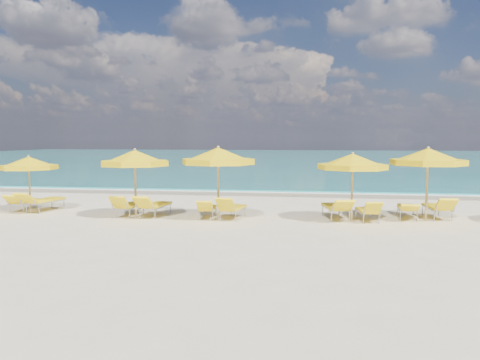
# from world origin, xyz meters

# --- Properties ---
(ground_plane) EXTENTS (120.00, 120.00, 0.00)m
(ground_plane) POSITION_xyz_m (0.00, 0.00, 0.00)
(ground_plane) COLOR beige
(ocean) EXTENTS (120.00, 80.00, 0.30)m
(ocean) POSITION_xyz_m (0.00, 48.00, 0.00)
(ocean) COLOR #167E7B
(ocean) RESTS_ON ground
(wet_sand_band) EXTENTS (120.00, 2.60, 0.01)m
(wet_sand_band) POSITION_xyz_m (0.00, 7.40, 0.00)
(wet_sand_band) COLOR tan
(wet_sand_band) RESTS_ON ground
(foam_line) EXTENTS (120.00, 1.20, 0.03)m
(foam_line) POSITION_xyz_m (0.00, 8.20, 0.00)
(foam_line) COLOR white
(foam_line) RESTS_ON ground
(whitecap_near) EXTENTS (14.00, 0.36, 0.05)m
(whitecap_near) POSITION_xyz_m (-6.00, 17.00, 0.00)
(whitecap_near) COLOR white
(whitecap_near) RESTS_ON ground
(whitecap_far) EXTENTS (18.00, 0.30, 0.05)m
(whitecap_far) POSITION_xyz_m (8.00, 24.00, 0.00)
(whitecap_far) COLOR white
(whitecap_far) RESTS_ON ground
(umbrella_1) EXTENTS (2.60, 2.60, 2.13)m
(umbrella_1) POSITION_xyz_m (-7.84, 0.37, 1.81)
(umbrella_1) COLOR tan
(umbrella_1) RESTS_ON ground
(umbrella_2) EXTENTS (2.39, 2.39, 2.42)m
(umbrella_2) POSITION_xyz_m (-3.36, -0.43, 2.06)
(umbrella_2) COLOR tan
(umbrella_2) RESTS_ON ground
(umbrella_3) EXTENTS (2.53, 2.53, 2.52)m
(umbrella_3) POSITION_xyz_m (-0.46, -0.35, 2.14)
(umbrella_3) COLOR tan
(umbrella_3) RESTS_ON ground
(umbrella_4) EXTENTS (2.60, 2.60, 2.32)m
(umbrella_4) POSITION_xyz_m (3.97, -0.01, 1.98)
(umbrella_4) COLOR tan
(umbrella_4) RESTS_ON ground
(umbrella_5) EXTENTS (3.27, 3.27, 2.50)m
(umbrella_5) POSITION_xyz_m (6.46, 0.52, 2.13)
(umbrella_5) COLOR tan
(umbrella_5) RESTS_ON ground
(lounger_1_left) EXTENTS (0.69, 1.73, 0.73)m
(lounger_1_left) POSITION_xyz_m (-8.26, 0.59, 0.21)
(lounger_1_left) COLOR #A5A8AD
(lounger_1_left) RESTS_ON ground
(lounger_1_right) EXTENTS (1.04, 2.11, 0.84)m
(lounger_1_right) POSITION_xyz_m (-7.36, 0.53, 0.24)
(lounger_1_right) COLOR #A5A8AD
(lounger_1_right) RESTS_ON ground
(lounger_2_left) EXTENTS (0.70, 1.77, 0.84)m
(lounger_2_left) POSITION_xyz_m (-3.77, 0.00, 0.22)
(lounger_2_left) COLOR #A5A8AD
(lounger_2_left) RESTS_ON ground
(lounger_2_right) EXTENTS (0.88, 1.97, 0.87)m
(lounger_2_right) POSITION_xyz_m (-2.82, 0.01, 0.24)
(lounger_2_right) COLOR #A5A8AD
(lounger_2_right) RESTS_ON ground
(lounger_3_left) EXTENTS (0.69, 1.65, 0.74)m
(lounger_3_left) POSITION_xyz_m (-0.92, 0.01, 0.20)
(lounger_3_left) COLOR #A5A8AD
(lounger_3_left) RESTS_ON ground
(lounger_3_right) EXTENTS (0.84, 1.79, 0.86)m
(lounger_3_right) POSITION_xyz_m (-0.02, -0.06, 0.22)
(lounger_3_right) COLOR #A5A8AD
(lounger_3_right) RESTS_ON ground
(lounger_4_left) EXTENTS (1.04, 2.11, 0.84)m
(lounger_4_left) POSITION_xyz_m (3.49, 0.40, 0.24)
(lounger_4_left) COLOR #A5A8AD
(lounger_4_left) RESTS_ON ground
(lounger_4_right) EXTENTS (0.74, 1.67, 0.79)m
(lounger_4_right) POSITION_xyz_m (4.51, 0.16, 0.21)
(lounger_4_right) COLOR #A5A8AD
(lounger_4_right) RESTS_ON ground
(lounger_5_left) EXTENTS (0.79, 1.92, 0.67)m
(lounger_5_left) POSITION_xyz_m (5.94, 0.94, 0.22)
(lounger_5_left) COLOR #A5A8AD
(lounger_5_left) RESTS_ON ground
(lounger_5_right) EXTENTS (0.76, 1.91, 0.85)m
(lounger_5_right) POSITION_xyz_m (6.96, 1.08, 0.23)
(lounger_5_right) COLOR #A5A8AD
(lounger_5_right) RESTS_ON ground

